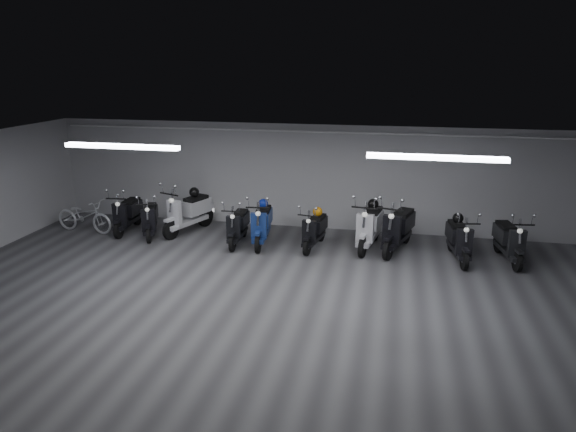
% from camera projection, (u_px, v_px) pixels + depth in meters
% --- Properties ---
extents(floor, '(14.00, 10.00, 0.01)m').
position_uv_depth(floor, '(257.00, 309.00, 9.35)').
color(floor, '#3E3D40').
rests_on(floor, ground).
extents(ceiling, '(14.00, 10.00, 0.01)m').
position_uv_depth(ceiling, '(255.00, 158.00, 8.53)').
color(ceiling, gray).
rests_on(ceiling, ground).
extents(back_wall, '(14.00, 0.01, 2.80)m').
position_uv_depth(back_wall, '(306.00, 177.00, 13.63)').
color(back_wall, '#A4A4A6').
rests_on(back_wall, ground).
extents(front_wall, '(14.00, 0.01, 2.80)m').
position_uv_depth(front_wall, '(97.00, 429.00, 4.25)').
color(front_wall, '#A4A4A6').
rests_on(front_wall, ground).
extents(fluor_strip_left, '(2.40, 0.18, 0.08)m').
position_uv_depth(fluor_strip_left, '(122.00, 146.00, 10.08)').
color(fluor_strip_left, white).
rests_on(fluor_strip_left, ceiling).
extents(fluor_strip_right, '(2.40, 0.18, 0.08)m').
position_uv_depth(fluor_strip_right, '(436.00, 158.00, 8.90)').
color(fluor_strip_right, white).
rests_on(fluor_strip_right, ceiling).
extents(conduit, '(13.60, 0.05, 0.05)m').
position_uv_depth(conduit, '(306.00, 131.00, 13.20)').
color(conduit, white).
rests_on(conduit, back_wall).
extents(scooter_0, '(0.72, 1.79, 1.30)m').
position_uv_depth(scooter_0, '(127.00, 208.00, 13.48)').
color(scooter_0, black).
rests_on(scooter_0, floor).
extents(scooter_1, '(1.12, 1.75, 1.23)m').
position_uv_depth(scooter_1, '(150.00, 213.00, 13.11)').
color(scooter_1, black).
rests_on(scooter_1, floor).
extents(scooter_2, '(1.30, 2.08, 1.47)m').
position_uv_depth(scooter_2, '(188.00, 206.00, 13.36)').
color(scooter_2, silver).
rests_on(scooter_2, floor).
extents(scooter_3, '(0.63, 1.67, 1.23)m').
position_uv_depth(scooter_3, '(238.00, 220.00, 12.55)').
color(scooter_3, black).
rests_on(scooter_3, floor).
extents(scooter_4, '(0.80, 1.90, 1.37)m').
position_uv_depth(scooter_4, '(262.00, 218.00, 12.51)').
color(scooter_4, navy).
rests_on(scooter_4, floor).
extents(scooter_5, '(0.79, 1.67, 1.20)m').
position_uv_depth(scooter_5, '(315.00, 225.00, 12.26)').
color(scooter_5, black).
rests_on(scooter_5, floor).
extents(scooter_6, '(0.99, 2.06, 1.47)m').
position_uv_depth(scooter_6, '(370.00, 219.00, 12.21)').
color(scooter_6, silver).
rests_on(scooter_6, floor).
extents(scooter_7, '(1.25, 2.11, 1.49)m').
position_uv_depth(scooter_7, '(399.00, 221.00, 12.02)').
color(scooter_7, black).
rests_on(scooter_7, floor).
extents(scooter_8, '(0.82, 1.80, 1.29)m').
position_uv_depth(scooter_8, '(459.00, 233.00, 11.50)').
color(scooter_8, black).
rests_on(scooter_8, floor).
extents(scooter_9, '(0.85, 1.82, 1.30)m').
position_uv_depth(scooter_9, '(510.00, 234.00, 11.41)').
color(scooter_9, black).
rests_on(scooter_9, floor).
extents(bicycle, '(1.74, 0.80, 1.08)m').
position_uv_depth(bicycle, '(84.00, 212.00, 13.47)').
color(bicycle, silver).
rests_on(bicycle, floor).
extents(helmet_0, '(0.24, 0.24, 0.24)m').
position_uv_depth(helmet_0, '(318.00, 212.00, 12.39)').
color(helmet_0, orange).
rests_on(helmet_0, scooter_5).
extents(helmet_1, '(0.25, 0.25, 0.25)m').
position_uv_depth(helmet_1, '(458.00, 218.00, 11.65)').
color(helmet_1, black).
rests_on(helmet_1, scooter_8).
extents(helmet_2, '(0.24, 0.24, 0.24)m').
position_uv_depth(helmet_2, '(263.00, 204.00, 12.67)').
color(helmet_2, navy).
rests_on(helmet_2, scooter_4).
extents(helmet_3, '(0.27, 0.27, 0.27)m').
position_uv_depth(helmet_3, '(194.00, 192.00, 13.49)').
color(helmet_3, black).
rests_on(helmet_3, scooter_2).
extents(helmet_4, '(0.26, 0.26, 0.26)m').
position_uv_depth(helmet_4, '(373.00, 204.00, 12.36)').
color(helmet_4, black).
rests_on(helmet_4, scooter_6).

